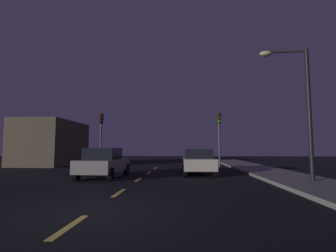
{
  "coord_description": "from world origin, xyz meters",
  "views": [
    {
      "loc": [
        2.23,
        -6.16,
        1.51
      ],
      "look_at": [
        0.95,
        14.9,
        3.42
      ],
      "focal_mm": 26.99,
      "sensor_mm": 36.0,
      "label": 1
    }
  ],
  "objects_px": {
    "traffic_signal_right": "(219,129)",
    "car_adjacent_lane": "(104,162)",
    "street_lamp_right": "(300,99)",
    "traffic_signal_left": "(101,129)",
    "car_stopped_ahead": "(198,161)"
  },
  "relations": [
    {
      "from": "car_stopped_ahead",
      "to": "street_lamp_right",
      "type": "xyz_separation_m",
      "value": [
        4.29,
        -4.04,
        2.97
      ]
    },
    {
      "from": "traffic_signal_left",
      "to": "car_adjacent_lane",
      "type": "height_order",
      "value": "traffic_signal_left"
    },
    {
      "from": "traffic_signal_left",
      "to": "car_stopped_ahead",
      "type": "distance_m",
      "value": 10.13
    },
    {
      "from": "traffic_signal_left",
      "to": "car_adjacent_lane",
      "type": "distance_m",
      "value": 8.64
    },
    {
      "from": "traffic_signal_right",
      "to": "car_adjacent_lane",
      "type": "distance_m",
      "value": 10.9
    },
    {
      "from": "traffic_signal_left",
      "to": "traffic_signal_right",
      "type": "bearing_deg",
      "value": -0.0
    },
    {
      "from": "traffic_signal_left",
      "to": "traffic_signal_right",
      "type": "height_order",
      "value": "traffic_signal_left"
    },
    {
      "from": "traffic_signal_right",
      "to": "car_stopped_ahead",
      "type": "height_order",
      "value": "traffic_signal_right"
    },
    {
      "from": "traffic_signal_right",
      "to": "street_lamp_right",
      "type": "height_order",
      "value": "street_lamp_right"
    },
    {
      "from": "car_adjacent_lane",
      "to": "street_lamp_right",
      "type": "height_order",
      "value": "street_lamp_right"
    },
    {
      "from": "traffic_signal_left",
      "to": "traffic_signal_right",
      "type": "xyz_separation_m",
      "value": [
        10.05,
        -0.0,
        -0.03
      ]
    },
    {
      "from": "car_stopped_ahead",
      "to": "car_adjacent_lane",
      "type": "relative_size",
      "value": 1.01
    },
    {
      "from": "car_stopped_ahead",
      "to": "car_adjacent_lane",
      "type": "bearing_deg",
      "value": -158.49
    },
    {
      "from": "traffic_signal_right",
      "to": "car_stopped_ahead",
      "type": "xyz_separation_m",
      "value": [
        -2.09,
        -5.77,
        -2.42
      ]
    },
    {
      "from": "traffic_signal_left",
      "to": "street_lamp_right",
      "type": "relative_size",
      "value": 0.75
    }
  ]
}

